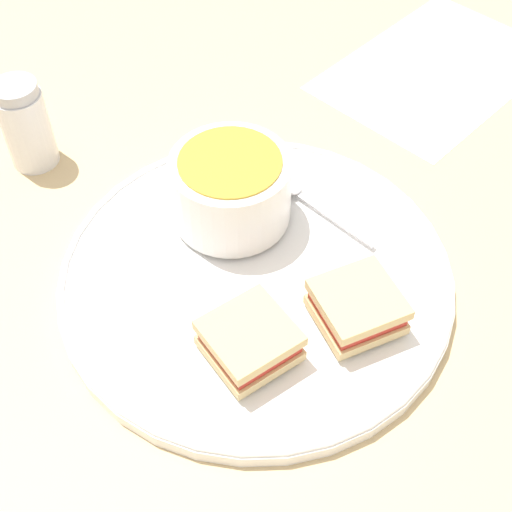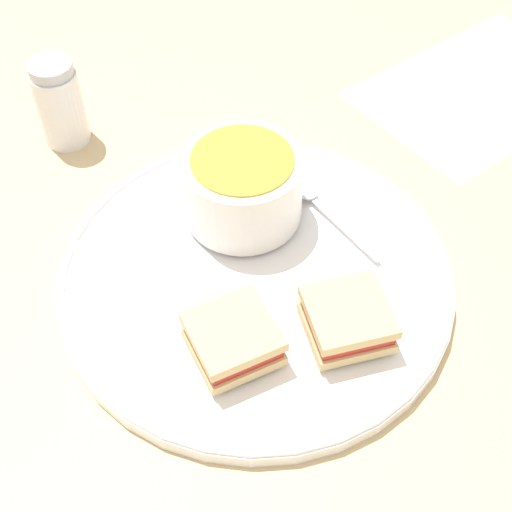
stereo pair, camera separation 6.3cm
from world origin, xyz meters
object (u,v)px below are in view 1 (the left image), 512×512
(spoon, at_px, (295,191))
(sandwich_half_far, at_px, (357,307))
(sandwich_half_near, at_px, (250,340))
(salt_shaker, at_px, (26,125))
(soup_bowl, at_px, (226,189))

(spoon, xyz_separation_m, sandwich_half_far, (0.16, -0.00, 0.01))
(spoon, xyz_separation_m, sandwich_half_near, (0.16, -0.10, 0.01))
(spoon, height_order, salt_shaker, salt_shaker)
(salt_shaker, bearing_deg, sandwich_half_far, 36.95)
(sandwich_half_far, bearing_deg, sandwich_half_near, -88.37)
(sandwich_half_near, bearing_deg, spoon, 147.63)
(soup_bowl, height_order, sandwich_half_near, soup_bowl)
(soup_bowl, bearing_deg, spoon, 95.26)
(spoon, bearing_deg, sandwich_half_far, 152.14)
(soup_bowl, distance_m, sandwich_half_near, 0.16)
(soup_bowl, xyz_separation_m, salt_shaker, (-0.16, -0.17, -0.01))
(soup_bowl, xyz_separation_m, sandwich_half_near, (0.15, -0.03, -0.02))
(sandwich_half_near, relative_size, salt_shaker, 0.85)
(sandwich_half_far, bearing_deg, salt_shaker, -143.05)
(spoon, relative_size, salt_shaker, 1.25)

